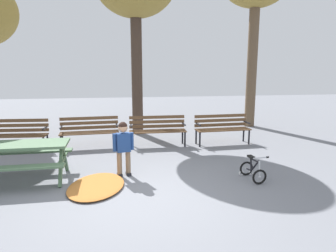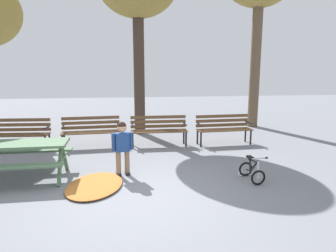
{
  "view_description": "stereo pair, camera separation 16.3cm",
  "coord_description": "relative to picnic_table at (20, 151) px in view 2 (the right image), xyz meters",
  "views": [
    {
      "loc": [
        -0.26,
        -5.03,
        2.23
      ],
      "look_at": [
        0.83,
        2.08,
        0.85
      ],
      "focal_mm": 32.98,
      "sensor_mm": 36.0,
      "label": 1
    },
    {
      "loc": [
        -0.1,
        -5.06,
        2.23
      ],
      "look_at": [
        0.83,
        2.08,
        0.85
      ],
      "focal_mm": 32.98,
      "sensor_mm": 36.0,
      "label": 2
    }
  ],
  "objects": [
    {
      "name": "leaf_pile",
      "position": [
        1.47,
        -0.58,
        -0.56
      ],
      "size": [
        1.31,
        1.63,
        0.07
      ],
      "primitive_type": "ellipsoid",
      "rotation": [
        0.0,
        0.0,
        1.34
      ],
      "color": "#B26B2D",
      "rests_on": "ground"
    },
    {
      "name": "park_bench_far_right",
      "position": [
        4.88,
        2.34,
        -0.08
      ],
      "size": [
        1.62,
        0.54,
        0.85
      ],
      "color": "brown",
      "rests_on": "ground"
    },
    {
      "name": "child_standing",
      "position": [
        2.0,
        -0.01,
        0.08
      ],
      "size": [
        0.43,
        0.21,
        1.14
      ],
      "color": "#7F664C",
      "rests_on": "ground"
    },
    {
      "name": "park_bench_left",
      "position": [
        1.08,
        2.49,
        -0.08
      ],
      "size": [
        1.63,
        0.56,
        0.85
      ],
      "color": "brown",
      "rests_on": "ground"
    },
    {
      "name": "park_bench_right",
      "position": [
        2.99,
        2.39,
        -0.08
      ],
      "size": [
        1.6,
        0.46,
        0.85
      ],
      "color": "brown",
      "rests_on": "ground"
    },
    {
      "name": "ground",
      "position": [
        2.24,
        -1.16,
        -0.59
      ],
      "size": [
        36.0,
        36.0,
        0.0
      ],
      "primitive_type": "plane",
      "color": "slate"
    },
    {
      "name": "kids_bicycle",
      "position": [
        4.55,
        -0.63,
        -0.39
      ],
      "size": [
        0.41,
        0.59,
        0.54
      ],
      "color": "black",
      "rests_on": "ground"
    },
    {
      "name": "picnic_table",
      "position": [
        0.0,
        0.0,
        0.0
      ],
      "size": [
        1.83,
        1.38,
        0.79
      ],
      "color": "#4C6B4C",
      "rests_on": "ground"
    },
    {
      "name": "park_bench_far_left",
      "position": [
        -0.81,
        2.39,
        -0.08
      ],
      "size": [
        1.62,
        0.55,
        0.85
      ],
      "color": "brown",
      "rests_on": "ground"
    }
  ]
}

